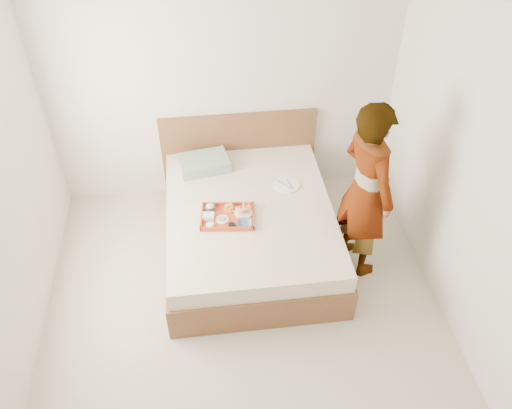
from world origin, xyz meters
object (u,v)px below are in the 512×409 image
object	(u,v)px
person	(366,191)
tray	(228,216)
bed	(250,228)
dinner_plate	(287,185)

from	to	relation	value
person	tray	bearing A→B (deg)	62.02
bed	tray	xyz separation A→B (m)	(-0.21, -0.12, 0.29)
bed	dinner_plate	size ratio (longest dim) A/B	7.73
dinner_plate	person	distance (m)	0.89
tray	person	world-z (taller)	person
tray	bed	bearing A→B (deg)	35.59
bed	person	world-z (taller)	person
tray	dinner_plate	world-z (taller)	tray
tray	dinner_plate	xyz separation A→B (m)	(0.62, 0.40, -0.02)
dinner_plate	person	world-z (taller)	person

